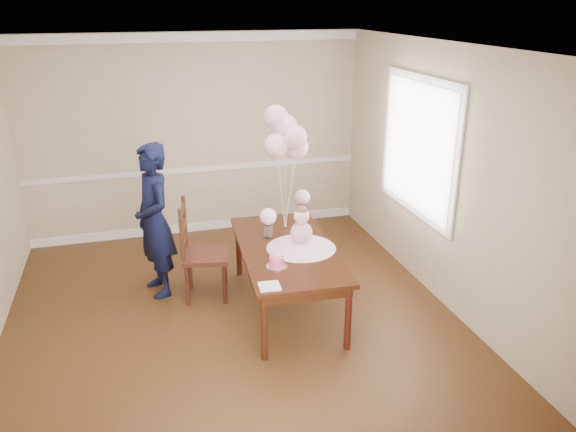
{
  "coord_description": "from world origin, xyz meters",
  "views": [
    {
      "loc": [
        -0.82,
        -4.94,
        3.08
      ],
      "look_at": [
        0.61,
        0.09,
        1.05
      ],
      "focal_mm": 35.0,
      "sensor_mm": 36.0,
      "label": 1
    }
  ],
  "objects_px": {
    "dining_table_top": "(287,249)",
    "birthday_cake": "(277,262)",
    "woman": "(154,221)",
    "dining_chair_seat": "(206,255)"
  },
  "relations": [
    {
      "from": "dining_table_top",
      "to": "birthday_cake",
      "type": "bearing_deg",
      "value": -113.96
    },
    {
      "from": "birthday_cake",
      "to": "woman",
      "type": "xyz_separation_m",
      "value": [
        -1.06,
        1.14,
        0.09
      ]
    },
    {
      "from": "birthday_cake",
      "to": "woman",
      "type": "distance_m",
      "value": 1.56
    },
    {
      "from": "dining_table_top",
      "to": "woman",
      "type": "bearing_deg",
      "value": 153.7
    },
    {
      "from": "dining_table_top",
      "to": "birthday_cake",
      "type": "distance_m",
      "value": 0.47
    },
    {
      "from": "woman",
      "to": "dining_chair_seat",
      "type": "bearing_deg",
      "value": 48.21
    },
    {
      "from": "birthday_cake",
      "to": "dining_chair_seat",
      "type": "height_order",
      "value": "birthday_cake"
    },
    {
      "from": "dining_table_top",
      "to": "dining_chair_seat",
      "type": "bearing_deg",
      "value": 151.44
    },
    {
      "from": "birthday_cake",
      "to": "woman",
      "type": "relative_size",
      "value": 0.08
    },
    {
      "from": "dining_table_top",
      "to": "birthday_cake",
      "type": "relative_size",
      "value": 13.33
    }
  ]
}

